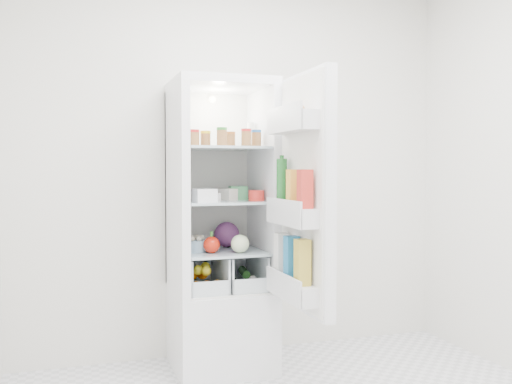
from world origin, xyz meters
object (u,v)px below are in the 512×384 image
object	(u,v)px
refrigerator	(219,262)
mushroom_bowl	(196,246)
red_cabbage	(227,234)
fridge_door	(302,198)

from	to	relation	value
refrigerator	mushroom_bowl	xyz separation A→B (m)	(-0.17, -0.08, 0.12)
refrigerator	mushroom_bowl	bearing A→B (deg)	-154.47
red_cabbage	fridge_door	xyz separation A→B (m)	(0.23, -0.70, 0.26)
mushroom_bowl	fridge_door	size ratio (longest dim) A/B	0.12
red_cabbage	fridge_door	distance (m)	0.78
refrigerator	mushroom_bowl	size ratio (longest dim) A/B	11.88
fridge_door	mushroom_bowl	bearing A→B (deg)	39.69
refrigerator	mushroom_bowl	world-z (taller)	refrigerator
mushroom_bowl	fridge_door	bearing A→B (deg)	-50.15
mushroom_bowl	fridge_door	xyz separation A→B (m)	(0.47, -0.56, 0.31)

